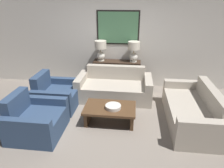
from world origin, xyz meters
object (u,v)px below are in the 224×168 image
Objects in this scene: console_table at (117,74)px; table_lamp_right at (134,50)px; decorative_bowl at (113,107)px; armchair_near_camera at (36,121)px; table_lamp_left at (101,49)px; coffee_table at (110,111)px; couch_by_back_wall at (114,88)px; armchair_near_back_wall at (56,96)px; couch_by_side at (193,111)px.

table_lamp_right is at bearing 0.00° from console_table.
armchair_near_camera reaches higher than decorative_bowl.
decorative_bowl is 0.33× the size of armchair_near_camera.
decorative_bowl is (-0.36, -1.87, -0.74)m from table_lamp_right.
table_lamp_left is 2.09m from decorative_bowl.
decorative_bowl reaches higher than coffee_table.
armchair_near_back_wall is at bearing -155.44° from couch_by_back_wall.
armchair_near_camera is at bearing -119.73° from console_table.
table_lamp_right is 0.58× the size of armchair_near_back_wall.
table_lamp_left is 1.19m from couch_by_back_wall.
table_lamp_right reaches higher than decorative_bowl.
armchair_near_camera is (0.00, -1.07, 0.00)m from armchair_near_back_wall.
coffee_table is 3.31× the size of decorative_bowl.
couch_by_back_wall is 1.00× the size of couch_by_side.
table_lamp_left is at bearing 143.61° from couch_by_side.
table_lamp_left is at bearing 106.77° from decorative_bowl.
console_table is at bearing 93.16° from decorative_bowl.
coffee_table is 1.09× the size of armchair_near_camera.
couch_by_back_wall reaches higher than decorative_bowl.
couch_by_back_wall is 2.00m from couch_by_side.
couch_by_back_wall is at bearing -55.68° from table_lamp_left.
table_lamp_right is 0.30× the size of couch_by_back_wall.
couch_by_side is 1.74m from coffee_table.
table_lamp_left is 0.92m from table_lamp_right.
table_lamp_right is 0.58× the size of armchair_near_camera.
decorative_bowl is 1.54m from armchair_near_camera.
table_lamp_left is at bearing 55.44° from armchair_near_back_wall.
console_table is 4.12× the size of decorative_bowl.
decorative_bowl is at bearing -21.71° from armchair_near_back_wall.
decorative_bowl is (-1.66, -0.24, 0.13)m from couch_by_side.
table_lamp_left is 0.58× the size of armchair_near_camera.
console_table is at bearing 180.00° from table_lamp_right.
armchair_near_back_wall reaches higher than console_table.
decorative_bowl is (0.07, -0.04, 0.13)m from coffee_table.
coffee_table is (0.49, -1.83, -0.88)m from table_lamp_left.
armchair_near_back_wall is (-1.35, -1.29, -0.12)m from console_table.
table_lamp_right is 3.10m from armchair_near_camera.
coffee_table is at bearing 149.96° from decorative_bowl.
couch_by_side is 1.95× the size of armchair_near_back_wall.
armchair_near_camera is at bearing -90.00° from armchair_near_back_wall.
decorative_bowl is at bearing 18.77° from armchair_near_camera.
console_table is 2.40m from couch_by_side.
table_lamp_right is at bearing 79.19° from decorative_bowl.
armchair_near_back_wall is at bearing -124.56° from table_lamp_left.
coffee_table is at bearing -173.59° from couch_by_side.
coffee_table is at bearing -89.06° from console_table.
decorative_bowl is at bearing -73.23° from table_lamp_left.
armchair_near_back_wall and armchair_near_camera have the same top height.
console_table is at bearing 90.00° from couch_by_back_wall.
armchair_near_back_wall is at bearing -136.27° from console_table.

